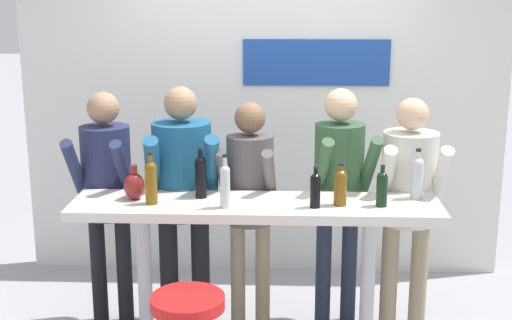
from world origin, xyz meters
TOP-DOWN VIEW (x-y plane):
  - back_wall at (0.00, 1.48)m, footprint 3.88×0.12m
  - tasting_table at (-0.00, 0.00)m, footprint 2.28×0.50m
  - person_far_left at (-1.03, 0.42)m, footprint 0.41×0.52m
  - person_left at (-0.51, 0.39)m, footprint 0.52×0.61m
  - person_center_left at (-0.06, 0.42)m, footprint 0.41×0.51m
  - person_center at (0.55, 0.47)m, footprint 0.46×0.57m
  - person_center_right at (1.01, 0.41)m, footprint 0.44×0.52m
  - wine_bottle_0 at (-0.18, -0.11)m, footprint 0.06×0.06m
  - wine_bottle_1 at (0.76, -0.05)m, footprint 0.07×0.07m
  - wine_bottle_2 at (-0.63, -0.05)m, footprint 0.07×0.07m
  - wine_bottle_3 at (1.00, 0.12)m, footprint 0.08×0.08m
  - wine_bottle_4 at (0.36, -0.09)m, footprint 0.06×0.06m
  - wine_bottle_5 at (0.52, -0.04)m, footprint 0.08×0.08m
  - wine_bottle_6 at (-0.35, 0.09)m, footprint 0.07×0.07m
  - decorative_vase at (-0.76, 0.03)m, footprint 0.13×0.13m

SIDE VIEW (x-z plane):
  - tasting_table at x=0.00m, z-range 0.34..1.37m
  - person_center_left at x=-0.06m, z-range 0.20..1.79m
  - person_center_right at x=1.01m, z-range 0.19..1.82m
  - person_far_left at x=-1.03m, z-range 0.20..1.86m
  - person_left at x=-0.51m, z-range 0.19..1.89m
  - person_center at x=0.55m, z-range 0.21..1.89m
  - decorative_vase at x=-0.76m, z-range 1.02..1.24m
  - wine_bottle_4 at x=0.36m, z-range 1.03..1.28m
  - wine_bottle_1 at x=0.76m, z-range 1.03..1.29m
  - wine_bottle_5 at x=0.52m, z-range 1.03..1.29m
  - wine_bottle_0 at x=-0.18m, z-range 1.02..1.35m
  - wine_bottle_3 at x=1.00m, z-range 1.03..1.35m
  - wine_bottle_6 at x=-0.35m, z-range 1.03..1.35m
  - wine_bottle_2 at x=-0.63m, z-range 1.03..1.35m
  - back_wall at x=0.00m, z-range 0.00..2.57m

